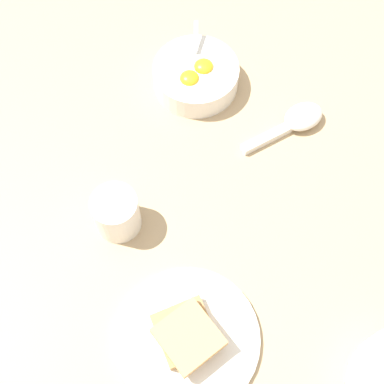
% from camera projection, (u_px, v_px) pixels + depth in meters
% --- Properties ---
extents(ground_plane, '(3.00, 3.00, 0.00)m').
position_uv_depth(ground_plane, '(284.00, 206.00, 0.88)').
color(ground_plane, tan).
extents(egg_bowl, '(0.15, 0.16, 0.08)m').
position_uv_depth(egg_bowl, '(196.00, 75.00, 0.97)').
color(egg_bowl, white).
rests_on(egg_bowl, ground_plane).
extents(toast_plate, '(0.21, 0.21, 0.01)m').
position_uv_depth(toast_plate, '(187.00, 338.00, 0.78)').
color(toast_plate, white).
rests_on(toast_plate, ground_plane).
extents(toast_sandwich, '(0.12, 0.12, 0.04)m').
position_uv_depth(toast_sandwich, '(187.00, 334.00, 0.76)').
color(toast_sandwich, tan).
rests_on(toast_sandwich, toast_plate).
extents(soup_spoon, '(0.14, 0.14, 0.03)m').
position_uv_depth(soup_spoon, '(298.00, 120.00, 0.94)').
color(soup_spoon, white).
rests_on(soup_spoon, ground_plane).
extents(drinking_cup, '(0.07, 0.07, 0.08)m').
position_uv_depth(drinking_cup, '(116.00, 213.00, 0.83)').
color(drinking_cup, silver).
rests_on(drinking_cup, ground_plane).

